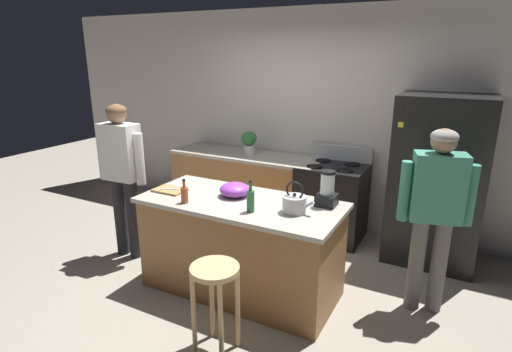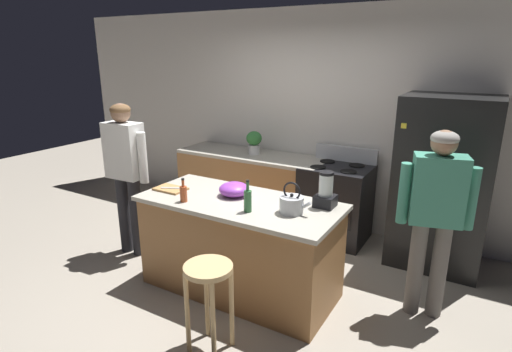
{
  "view_description": "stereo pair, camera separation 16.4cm",
  "coord_description": "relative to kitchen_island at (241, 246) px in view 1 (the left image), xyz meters",
  "views": [
    {
      "loc": [
        1.73,
        -2.97,
        2.18
      ],
      "look_at": [
        0.0,
        0.3,
        1.05
      ],
      "focal_mm": 28.76,
      "sensor_mm": 36.0,
      "label": 1
    },
    {
      "loc": [
        1.88,
        -2.89,
        2.18
      ],
      "look_at": [
        0.0,
        0.3,
        1.05
      ],
      "focal_mm": 28.76,
      "sensor_mm": 36.0,
      "label": 2
    }
  ],
  "objects": [
    {
      "name": "tea_kettle",
      "position": [
        0.53,
        -0.03,
        0.53
      ],
      "size": [
        0.28,
        0.2,
        0.27
      ],
      "color": "#B7BABF",
      "rests_on": "kitchen_island"
    },
    {
      "name": "kitchen_island",
      "position": [
        0.0,
        0.0,
        0.0
      ],
      "size": [
        1.83,
        0.83,
        0.9
      ],
      "color": "#9E6B3D",
      "rests_on": "ground_plane"
    },
    {
      "name": "chef_knife",
      "position": [
        -0.71,
        -0.09,
        0.47
      ],
      "size": [
        0.21,
        0.12,
        0.01
      ],
      "primitive_type": "cube",
      "rotation": [
        0.0,
        0.0,
        0.44
      ],
      "color": "#B7BABF",
      "rests_on": "cutting_board"
    },
    {
      "name": "ground_plane",
      "position": [
        0.0,
        0.0,
        -0.45
      ],
      "size": [
        14.0,
        14.0,
        0.0
      ],
      "primitive_type": "plane",
      "color": "#9E9384"
    },
    {
      "name": "cutting_board",
      "position": [
        -0.73,
        -0.09,
        0.46
      ],
      "size": [
        0.3,
        0.2,
        0.02
      ],
      "primitive_type": "cube",
      "color": "#B7844C",
      "rests_on": "kitchen_island"
    },
    {
      "name": "refrigerator",
      "position": [
        1.5,
        1.5,
        0.44
      ],
      "size": [
        0.9,
        0.73,
        1.78
      ],
      "color": "black",
      "rests_on": "ground_plane"
    },
    {
      "name": "stove_range",
      "position": [
        0.38,
        1.52,
        0.01
      ],
      "size": [
        0.76,
        0.65,
        1.08
      ],
      "color": "black",
      "rests_on": "ground_plane"
    },
    {
      "name": "bottle_olive_oil",
      "position": [
        0.21,
        -0.19,
        0.55
      ],
      "size": [
        0.07,
        0.07,
        0.28
      ],
      "color": "#2D6638",
      "rests_on": "kitchen_island"
    },
    {
      "name": "mixing_bowl",
      "position": [
        -0.11,
        0.08,
        0.51
      ],
      "size": [
        0.28,
        0.28,
        0.13
      ],
      "primitive_type": "ellipsoid",
      "color": "purple",
      "rests_on": "kitchen_island"
    },
    {
      "name": "blender_appliance",
      "position": [
        0.72,
        0.25,
        0.58
      ],
      "size": [
        0.17,
        0.17,
        0.31
      ],
      "color": "black",
      "rests_on": "kitchen_island"
    },
    {
      "name": "bar_stool",
      "position": [
        0.25,
        -0.81,
        0.09
      ],
      "size": [
        0.36,
        0.36,
        0.71
      ],
      "color": "tan",
      "rests_on": "ground_plane"
    },
    {
      "name": "potted_plant",
      "position": [
        -0.76,
        1.55,
        0.62
      ],
      "size": [
        0.2,
        0.2,
        0.3
      ],
      "color": "silver",
      "rests_on": "back_counter_run"
    },
    {
      "name": "bottle_cooking_sauce",
      "position": [
        -0.41,
        -0.27,
        0.53
      ],
      "size": [
        0.06,
        0.06,
        0.22
      ],
      "color": "#B24C26",
      "rests_on": "kitchen_island"
    },
    {
      "name": "back_counter_run",
      "position": [
        -0.8,
        1.55,
        -0.0
      ],
      "size": [
        2.0,
        0.64,
        0.9
      ],
      "color": "#9E6B3D",
      "rests_on": "ground_plane"
    },
    {
      "name": "person_by_sink_right",
      "position": [
        1.56,
        0.49,
        0.52
      ],
      "size": [
        0.59,
        0.32,
        1.61
      ],
      "color": "#66605B",
      "rests_on": "ground_plane"
    },
    {
      "name": "back_wall",
      "position": [
        0.0,
        1.95,
        0.9
      ],
      "size": [
        8.0,
        0.1,
        2.7
      ],
      "primitive_type": "cube",
      "color": "silver",
      "rests_on": "ground_plane"
    },
    {
      "name": "person_by_island_left",
      "position": [
        -1.45,
        0.02,
        0.56
      ],
      "size": [
        0.59,
        0.24,
        1.67
      ],
      "color": "#26262B",
      "rests_on": "ground_plane"
    }
  ]
}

